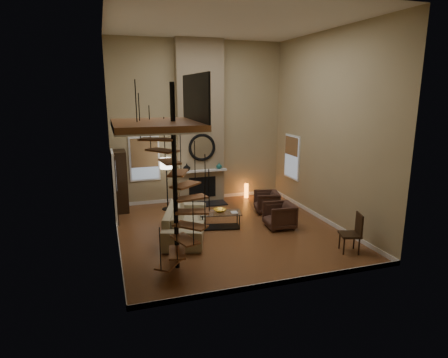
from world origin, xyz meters
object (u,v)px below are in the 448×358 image
object	(u,v)px
armchair_far	(282,216)
coffee_table	(220,218)
side_chair	(354,231)
sofa	(185,221)
accent_lamp	(246,191)
armchair_near	(269,202)
hutch	(120,182)
floor_lamp	(166,168)

from	to	relation	value
armchair_far	coffee_table	size ratio (longest dim) A/B	0.63
coffee_table	side_chair	size ratio (longest dim) A/B	1.30
sofa	accent_lamp	world-z (taller)	sofa
accent_lamp	side_chair	bearing A→B (deg)	-81.83
coffee_table	side_chair	xyz separation A→B (m)	(2.58, -2.57, 0.24)
accent_lamp	side_chair	world-z (taller)	side_chair
armchair_near	side_chair	bearing A→B (deg)	24.51
sofa	armchair_far	size ratio (longest dim) A/B	3.20
armchair_far	accent_lamp	bearing A→B (deg)	-178.10
armchair_far	accent_lamp	world-z (taller)	armchair_far
hutch	side_chair	bearing A→B (deg)	-44.52
hutch	sofa	distance (m)	3.21
side_chair	sofa	bearing A→B (deg)	147.26
floor_lamp	side_chair	size ratio (longest dim) A/B	1.75
coffee_table	floor_lamp	size ratio (longest dim) A/B	0.74
armchair_near	coffee_table	xyz separation A→B (m)	(-1.89, -0.85, -0.07)
sofa	floor_lamp	bearing A→B (deg)	19.39
armchair_far	side_chair	world-z (taller)	side_chair
hutch	armchair_near	xyz separation A→B (m)	(4.50, -1.68, -0.60)
armchair_near	floor_lamp	world-z (taller)	floor_lamp
armchair_far	side_chair	bearing A→B (deg)	28.16
sofa	floor_lamp	xyz separation A→B (m)	(-0.08, 2.38, 1.02)
sofa	side_chair	xyz separation A→B (m)	(3.65, -2.35, 0.13)
armchair_near	side_chair	size ratio (longest dim) A/B	0.76
sofa	armchair_far	xyz separation A→B (m)	(2.75, -0.30, -0.04)
hutch	side_chair	size ratio (longest dim) A/B	2.08
sofa	armchair_far	world-z (taller)	sofa
sofa	side_chair	bearing A→B (deg)	-105.36
armchair_near	accent_lamp	size ratio (longest dim) A/B	1.41
sofa	armchair_far	bearing A→B (deg)	-78.80
side_chair	armchair_far	bearing A→B (deg)	113.67
floor_lamp	sofa	bearing A→B (deg)	-87.98
armchair_near	armchair_far	size ratio (longest dim) A/B	0.94
armchair_far	coffee_table	distance (m)	1.77
coffee_table	accent_lamp	distance (m)	3.24
armchair_far	accent_lamp	distance (m)	3.20
sofa	coffee_table	xyz separation A→B (m)	(1.07, 0.23, -0.11)
armchair_far	floor_lamp	xyz separation A→B (m)	(-2.84, 2.68, 1.06)
hutch	sofa	bearing A→B (deg)	-60.82
armchair_near	side_chair	world-z (taller)	side_chair
sofa	armchair_near	bearing A→B (deg)	-52.68
hutch	coffee_table	size ratio (longest dim) A/B	1.60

